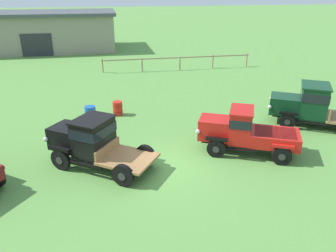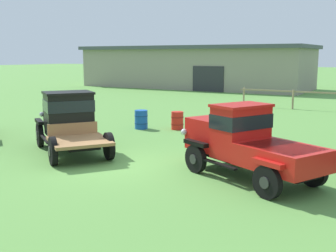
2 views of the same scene
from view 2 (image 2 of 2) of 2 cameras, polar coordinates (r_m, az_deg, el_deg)
The scene contains 6 objects.
ground_plane at distance 13.38m, azimuth -6.49°, elevation -5.28°, with size 240.00×240.00×0.00m, color #5B9342.
farm_shed at distance 45.48m, azimuth 3.56°, elevation 8.02°, with size 24.47×8.97×4.38m.
vintage_truck_second_in_line at distance 15.73m, azimuth -13.40°, elevation 1.01°, with size 4.79×4.07×2.13m.
vintage_truck_midrow_center at distance 11.98m, azimuth 10.49°, elevation -2.06°, with size 4.71×3.34×2.06m.
oil_drum_beside_row at distance 19.56m, azimuth 1.27°, elevation 0.74°, with size 0.59×0.59×0.83m.
oil_drum_near_fence at distance 19.78m, azimuth -3.66°, elevation 0.89°, with size 0.63×0.63×0.88m.
Camera 2 is at (7.81, -10.32, 3.41)m, focal length 45.00 mm.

